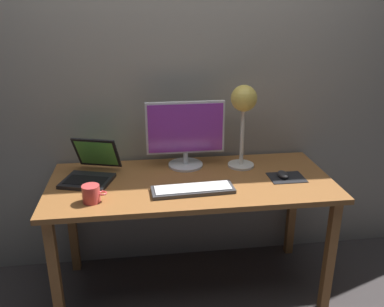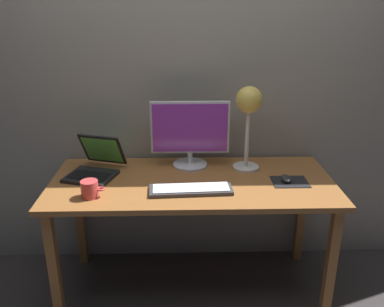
# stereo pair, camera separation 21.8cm
# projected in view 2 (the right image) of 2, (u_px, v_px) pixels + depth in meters

# --- Properties ---
(ground_plane) EXTENTS (4.80, 4.80, 0.00)m
(ground_plane) POSITION_uv_depth(u_px,v_px,m) (192.00, 287.00, 2.56)
(ground_plane) COLOR #383333
(ground_plane) RESTS_ON ground
(back_wall) EXTENTS (4.80, 0.06, 2.60)m
(back_wall) POSITION_uv_depth(u_px,v_px,m) (191.00, 69.00, 2.47)
(back_wall) COLOR gray
(back_wall) RESTS_ON ground
(desk) EXTENTS (1.60, 0.70, 0.74)m
(desk) POSITION_uv_depth(u_px,v_px,m) (192.00, 193.00, 2.33)
(desk) COLOR #935B2D
(desk) RESTS_ON ground
(monitor) EXTENTS (0.47, 0.21, 0.40)m
(monitor) POSITION_uv_depth(u_px,v_px,m) (190.00, 132.00, 2.42)
(monitor) COLOR silver
(monitor) RESTS_ON desk
(keyboard_main) EXTENTS (0.45, 0.16, 0.03)m
(keyboard_main) POSITION_uv_depth(u_px,v_px,m) (191.00, 189.00, 2.16)
(keyboard_main) COLOR #38383A
(keyboard_main) RESTS_ON desk
(laptop) EXTENTS (0.35, 0.39, 0.22)m
(laptop) POSITION_uv_depth(u_px,v_px,m) (96.00, 163.00, 2.37)
(laptop) COLOR black
(laptop) RESTS_ON desk
(desk_lamp) EXTENTS (0.16, 0.16, 0.50)m
(desk_lamp) POSITION_uv_depth(u_px,v_px,m) (249.00, 108.00, 2.33)
(desk_lamp) COLOR beige
(desk_lamp) RESTS_ON desk
(mousepad) EXTENTS (0.20, 0.16, 0.00)m
(mousepad) POSITION_uv_depth(u_px,v_px,m) (290.00, 182.00, 2.27)
(mousepad) COLOR black
(mousepad) RESTS_ON desk
(mouse) EXTENTS (0.06, 0.10, 0.03)m
(mouse) POSITION_uv_depth(u_px,v_px,m) (286.00, 178.00, 2.27)
(mouse) COLOR #28282B
(mouse) RESTS_ON mousepad
(coffee_mug) EXTENTS (0.12, 0.09, 0.09)m
(coffee_mug) POSITION_uv_depth(u_px,v_px,m) (90.00, 189.00, 2.09)
(coffee_mug) COLOR #CC3F3F
(coffee_mug) RESTS_ON desk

